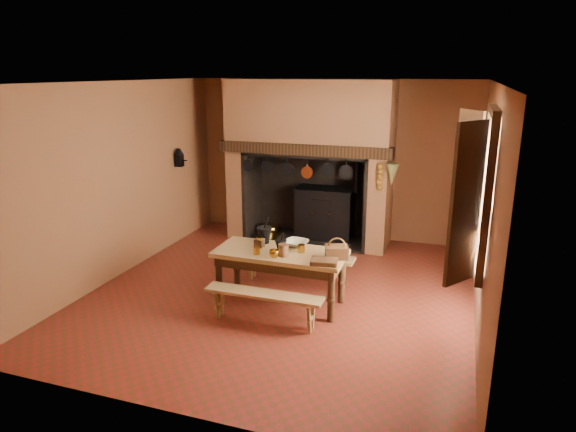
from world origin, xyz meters
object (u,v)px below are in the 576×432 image
object	(u,v)px
work_table	(280,260)
coffee_grinder	(259,242)
mixing_bowl	(296,243)
wicker_basket	(337,251)
iron_range	(325,213)
bench_front	(264,301)

from	to	relation	value
work_table	coffee_grinder	size ratio (longest dim) A/B	9.88
mixing_bowl	wicker_basket	distance (m)	0.66
iron_range	bench_front	size ratio (longest dim) A/B	1.11
bench_front	wicker_basket	distance (m)	1.07
work_table	mixing_bowl	xyz separation A→B (m)	(0.13, 0.25, 0.15)
iron_range	wicker_basket	world-z (taller)	iron_range
wicker_basket	mixing_bowl	bearing A→B (deg)	138.16
mixing_bowl	wicker_basket	world-z (taller)	wicker_basket
iron_range	mixing_bowl	distance (m)	2.56
work_table	mixing_bowl	world-z (taller)	mixing_bowl
iron_range	mixing_bowl	xyz separation A→B (m)	(0.27, -2.53, 0.28)
work_table	bench_front	world-z (taller)	work_table
iron_range	work_table	world-z (taller)	iron_range
bench_front	mixing_bowl	xyz separation A→B (m)	(0.13, 0.85, 0.46)
work_table	wicker_basket	xyz separation A→B (m)	(0.73, -0.01, 0.20)
bench_front	iron_range	bearing A→B (deg)	92.34
bench_front	coffee_grinder	xyz separation A→B (m)	(-0.31, 0.67, 0.48)
coffee_grinder	wicker_basket	distance (m)	1.05
iron_range	coffee_grinder	xyz separation A→B (m)	(-0.17, -2.72, 0.30)
iron_range	mixing_bowl	world-z (taller)	iron_range
wicker_basket	bench_front	bearing A→B (deg)	-159.40
coffee_grinder	mixing_bowl	distance (m)	0.48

